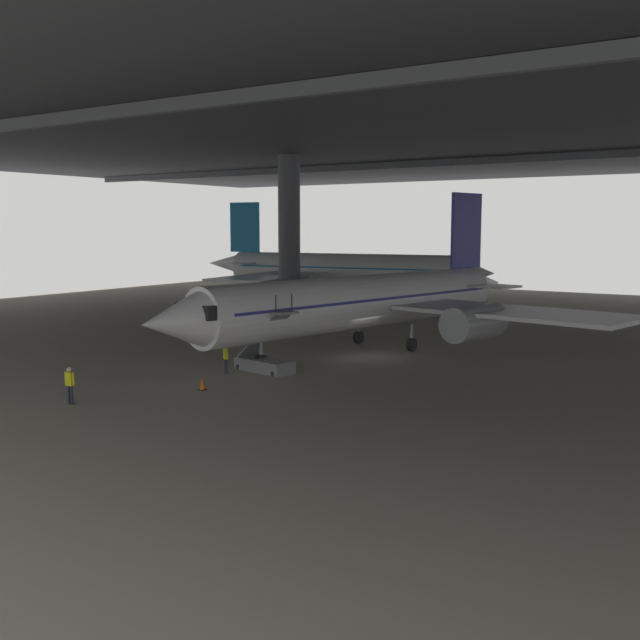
{
  "coord_description": "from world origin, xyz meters",
  "views": [
    {
      "loc": [
        23.64,
        -40.73,
        8.2
      ],
      "look_at": [
        -1.39,
        -2.33,
        2.46
      ],
      "focal_mm": 41.88,
      "sensor_mm": 36.0,
      "label": 1
    }
  ],
  "objects_px": {
    "airplane_main": "(366,301)",
    "airplane_distant": "(337,269)",
    "crew_worker_near_nose": "(70,383)",
    "crew_worker_by_stairs": "(226,357)",
    "boarding_stairs": "(265,359)",
    "traffic_cone_orange": "(202,384)"
  },
  "relations": [
    {
      "from": "crew_worker_by_stairs",
      "to": "airplane_distant",
      "type": "distance_m",
      "value": 44.22
    },
    {
      "from": "airplane_distant",
      "to": "crew_worker_by_stairs",
      "type": "bearing_deg",
      "value": -66.37
    },
    {
      "from": "crew_worker_near_nose",
      "to": "traffic_cone_orange",
      "type": "xyz_separation_m",
      "value": [
        3.08,
        5.65,
        -0.71
      ]
    },
    {
      "from": "crew_worker_by_stairs",
      "to": "airplane_main",
      "type": "bearing_deg",
      "value": 76.12
    },
    {
      "from": "airplane_main",
      "to": "crew_worker_by_stairs",
      "type": "xyz_separation_m",
      "value": [
        -2.74,
        -11.1,
        -2.37
      ]
    },
    {
      "from": "airplane_distant",
      "to": "boarding_stairs",
      "type": "bearing_deg",
      "value": -63.69
    },
    {
      "from": "crew_worker_by_stairs",
      "to": "traffic_cone_orange",
      "type": "relative_size",
      "value": 2.78
    },
    {
      "from": "airplane_main",
      "to": "boarding_stairs",
      "type": "height_order",
      "value": "airplane_main"
    },
    {
      "from": "crew_worker_near_nose",
      "to": "crew_worker_by_stairs",
      "type": "xyz_separation_m",
      "value": [
        1.34,
        9.54,
        -0.05
      ]
    },
    {
      "from": "airplane_main",
      "to": "crew_worker_near_nose",
      "type": "distance_m",
      "value": 21.16
    },
    {
      "from": "airplane_distant",
      "to": "traffic_cone_orange",
      "type": "height_order",
      "value": "airplane_distant"
    },
    {
      "from": "airplane_distant",
      "to": "traffic_cone_orange",
      "type": "distance_m",
      "value": 48.52
    },
    {
      "from": "crew_worker_by_stairs",
      "to": "airplane_distant",
      "type": "xyz_separation_m",
      "value": [
        -17.7,
        40.45,
        2.43
      ]
    },
    {
      "from": "boarding_stairs",
      "to": "crew_worker_by_stairs",
      "type": "relative_size",
      "value": 2.7
    },
    {
      "from": "airplane_main",
      "to": "airplane_distant",
      "type": "height_order",
      "value": "airplane_distant"
    },
    {
      "from": "crew_worker_near_nose",
      "to": "traffic_cone_orange",
      "type": "distance_m",
      "value": 6.47
    },
    {
      "from": "crew_worker_near_nose",
      "to": "traffic_cone_orange",
      "type": "bearing_deg",
      "value": 61.37
    },
    {
      "from": "boarding_stairs",
      "to": "crew_worker_near_nose",
      "type": "distance_m",
      "value": 11.6
    },
    {
      "from": "crew_worker_near_nose",
      "to": "crew_worker_by_stairs",
      "type": "distance_m",
      "value": 9.63
    },
    {
      "from": "crew_worker_by_stairs",
      "to": "crew_worker_near_nose",
      "type": "bearing_deg",
      "value": -97.98
    },
    {
      "from": "airplane_main",
      "to": "boarding_stairs",
      "type": "distance_m",
      "value": 9.81
    },
    {
      "from": "traffic_cone_orange",
      "to": "crew_worker_by_stairs",
      "type": "bearing_deg",
      "value": 114.15
    }
  ]
}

